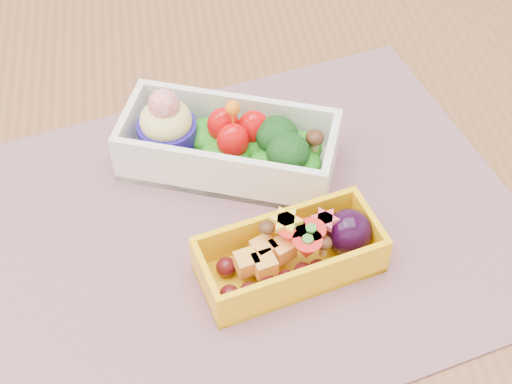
{
  "coord_description": "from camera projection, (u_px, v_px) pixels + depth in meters",
  "views": [
    {
      "loc": [
        -0.1,
        -0.43,
        1.25
      ],
      "look_at": [
        -0.04,
        -0.03,
        0.79
      ],
      "focal_mm": 51.99,
      "sensor_mm": 36.0,
      "label": 1
    }
  ],
  "objects": [
    {
      "name": "bento_yellow",
      "position": [
        294.0,
        253.0,
        0.59
      ],
      "size": [
        0.16,
        0.1,
        0.05
      ],
      "rotation": [
        0.0,
        0.0,
        0.23
      ],
      "color": "yellow",
      "rests_on": "placemat"
    },
    {
      "name": "table",
      "position": [
        291.0,
        255.0,
        0.74
      ],
      "size": [
        1.2,
        0.8,
        0.75
      ],
      "color": "brown",
      "rests_on": "ground"
    },
    {
      "name": "placemat",
      "position": [
        248.0,
        227.0,
        0.63
      ],
      "size": [
        0.53,
        0.45,
        0.0
      ],
      "primitive_type": "cube",
      "rotation": [
        0.0,
        0.0,
        0.22
      ],
      "color": "#8A5F69",
      "rests_on": "table"
    },
    {
      "name": "bento_white",
      "position": [
        227.0,
        144.0,
        0.66
      ],
      "size": [
        0.21,
        0.15,
        0.08
      ],
      "rotation": [
        0.0,
        0.0,
        -0.38
      ],
      "color": "white",
      "rests_on": "placemat"
    }
  ]
}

